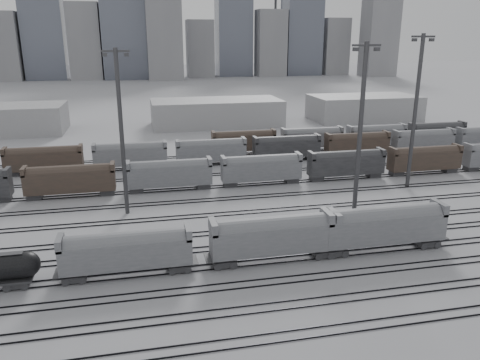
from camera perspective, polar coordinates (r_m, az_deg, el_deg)
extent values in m
plane|color=#ABACB0|center=(57.62, 2.99, -10.40)|extent=(900.00, 900.00, 0.00)
cube|color=black|center=(45.62, 8.08, -18.56)|extent=(220.00, 0.07, 0.16)
cube|color=black|center=(46.72, 7.45, -17.59)|extent=(220.00, 0.07, 0.16)
cube|color=black|center=(49.52, 6.03, -15.34)|extent=(220.00, 0.07, 0.16)
cube|color=black|center=(50.67, 5.51, -14.50)|extent=(220.00, 0.07, 0.16)
cube|color=black|center=(53.60, 4.34, -12.58)|extent=(220.00, 0.07, 0.16)
cube|color=black|center=(54.80, 3.91, -11.86)|extent=(220.00, 0.07, 0.16)
cube|color=black|center=(57.83, 2.92, -10.20)|extent=(220.00, 0.07, 0.16)
cube|color=black|center=(59.06, 2.55, -9.58)|extent=(220.00, 0.07, 0.16)
cube|color=black|center=(62.17, 1.71, -8.15)|extent=(220.00, 0.07, 0.16)
cube|color=black|center=(63.43, 1.40, -7.62)|extent=(220.00, 0.07, 0.16)
cube|color=black|center=(66.60, 0.68, -6.37)|extent=(220.00, 0.07, 0.16)
cube|color=black|center=(67.89, 0.40, -5.90)|extent=(220.00, 0.07, 0.16)
cube|color=black|center=(72.93, -0.55, -4.24)|extent=(220.00, 0.07, 0.16)
cube|color=black|center=(74.25, -0.78, -3.85)|extent=(220.00, 0.07, 0.16)
cube|color=black|center=(79.38, -1.58, -2.45)|extent=(220.00, 0.07, 0.16)
cube|color=black|center=(80.71, -1.77, -2.12)|extent=(220.00, 0.07, 0.16)
cube|color=black|center=(85.91, -2.45, -0.93)|extent=(220.00, 0.07, 0.16)
cube|color=black|center=(87.25, -2.61, -0.65)|extent=(220.00, 0.07, 0.16)
cube|color=black|center=(93.45, -3.29, 0.54)|extent=(220.00, 0.07, 0.16)
cube|color=black|center=(94.81, -3.43, 0.78)|extent=(220.00, 0.07, 0.16)
cube|color=black|center=(101.07, -4.01, 1.80)|extent=(220.00, 0.07, 0.16)
cube|color=black|center=(102.44, -4.12, 2.00)|extent=(220.00, 0.07, 0.16)
cube|color=black|center=(108.74, -4.62, 2.87)|extent=(220.00, 0.07, 0.16)
cube|color=black|center=(110.12, -4.72, 3.05)|extent=(220.00, 0.07, 0.16)
cube|color=#252527|center=(58.38, -25.48, -11.19)|extent=(2.56, 2.07, 0.69)
sphere|color=black|center=(57.20, -24.53, -9.34)|extent=(2.85, 2.85, 2.85)
cube|color=#252527|center=(57.20, -19.47, -11.04)|extent=(2.55, 2.06, 0.69)
cube|color=#252527|center=(56.71, -7.41, -10.39)|extent=(2.55, 2.06, 0.69)
cube|color=slate|center=(55.63, -13.62, -8.67)|extent=(14.74, 2.95, 3.14)
cylinder|color=slate|center=(55.14, -13.71, -7.56)|extent=(13.36, 2.85, 2.85)
cube|color=slate|center=(55.58, -21.12, -7.18)|extent=(0.69, 2.95, 1.38)
cube|color=slate|center=(54.98, -6.34, -6.34)|extent=(0.69, 2.95, 1.38)
cone|color=#252527|center=(56.47, -13.49, -10.42)|extent=(2.36, 2.36, 0.88)
cube|color=#252527|center=(57.28, -1.94, -9.91)|extent=(2.75, 2.22, 0.74)
cube|color=#252527|center=(60.58, 10.09, -8.61)|extent=(2.75, 2.22, 0.74)
cube|color=slate|center=(57.56, 4.31, -7.07)|extent=(15.87, 3.17, 3.39)
cylinder|color=slate|center=(57.05, 4.33, -5.91)|extent=(14.39, 3.07, 3.07)
cube|color=slate|center=(55.17, -3.29, -5.75)|extent=(0.74, 3.17, 1.48)
cube|color=slate|center=(59.24, 11.46, -4.44)|extent=(0.74, 3.17, 1.48)
cone|color=#252527|center=(58.43, 4.26, -8.92)|extent=(2.54, 2.54, 0.95)
cube|color=#252527|center=(61.15, 11.47, -8.43)|extent=(2.81, 2.27, 0.76)
cube|color=#252527|center=(67.15, 21.75, -6.98)|extent=(2.81, 2.27, 0.76)
cube|color=slate|center=(62.91, 17.05, -5.59)|extent=(16.20, 3.24, 3.46)
cylinder|color=slate|center=(62.44, 17.15, -4.49)|extent=(14.69, 3.13, 3.13)
cube|color=slate|center=(58.82, 10.57, -4.43)|extent=(0.76, 3.24, 1.51)
cube|color=slate|center=(66.21, 23.12, -3.10)|extent=(0.76, 3.24, 1.51)
cone|color=#252527|center=(63.72, 16.89, -7.35)|extent=(2.59, 2.59, 0.97)
cylinder|color=#39393C|center=(72.44, -14.23, 5.39)|extent=(0.64, 0.64, 25.14)
cube|color=#39393C|center=(71.11, -14.95, 14.95)|extent=(4.02, 0.30, 0.30)
cube|color=#39393C|center=(71.20, -16.17, 14.45)|extent=(0.70, 0.50, 0.50)
cube|color=#39393C|center=(71.09, -13.67, 14.63)|extent=(0.70, 0.50, 0.50)
cylinder|color=#39393C|center=(69.36, 14.39, 5.24)|extent=(0.67, 0.67, 26.00)
cube|color=#39393C|center=(68.04, 15.18, 15.58)|extent=(4.16, 0.31, 0.31)
cube|color=#39393C|center=(67.36, 13.93, 15.21)|extent=(0.73, 0.52, 0.52)
cube|color=#39393C|center=(68.77, 16.35, 15.06)|extent=(0.73, 0.52, 0.52)
cylinder|color=#39393C|center=(89.23, 20.55, 7.61)|extent=(0.70, 0.70, 27.19)
cube|color=#39393C|center=(88.30, 21.45, 15.97)|extent=(4.35, 0.33, 0.33)
cube|color=#39393C|center=(87.43, 20.49, 15.71)|extent=(0.76, 0.54, 0.54)
cube|color=#39393C|center=(89.19, 22.32, 15.53)|extent=(0.76, 0.54, 0.54)
cube|color=#48372D|center=(85.57, -19.97, -0.13)|extent=(15.00, 3.00, 5.60)
cube|color=slate|center=(84.82, -8.55, 0.58)|extent=(15.00, 3.00, 5.60)
cube|color=slate|center=(87.43, 2.62, 1.25)|extent=(15.00, 3.00, 5.60)
cube|color=#252527|center=(93.12, 12.80, 1.82)|extent=(15.00, 3.00, 5.60)
cube|color=#48372D|center=(101.37, 21.56, 2.26)|extent=(15.00, 3.00, 5.60)
cube|color=#48372D|center=(101.99, -22.78, 2.21)|extent=(15.00, 3.00, 5.60)
cube|color=slate|center=(100.17, -13.20, 2.85)|extent=(15.00, 3.00, 5.60)
cube|color=slate|center=(101.22, -3.54, 3.42)|extent=(15.00, 3.00, 5.60)
cube|color=#252527|center=(105.05, 5.69, 3.87)|extent=(15.00, 3.00, 5.60)
cube|color=#48372D|center=(111.37, 14.07, 4.19)|extent=(15.00, 3.00, 5.60)
cube|color=slate|center=(119.78, 21.42, 4.40)|extent=(15.00, 3.00, 5.60)
cube|color=#48372D|center=(110.51, 0.45, 4.61)|extent=(15.00, 3.00, 5.60)
cube|color=slate|center=(115.36, 8.75, 4.94)|extent=(15.00, 3.00, 5.60)
cube|color=slate|center=(122.40, 16.24, 5.15)|extent=(15.00, 3.00, 5.60)
cube|color=#252527|center=(131.27, 22.83, 5.26)|extent=(15.00, 3.00, 5.60)
cube|color=#ABABAE|center=(147.96, -2.89, 8.22)|extent=(40.00, 18.00, 8.00)
cube|color=#ABABAE|center=(163.60, 14.85, 8.52)|extent=(35.00, 18.00, 8.00)
cube|color=gray|center=(339.24, -26.99, 14.29)|extent=(22.00, 17.60, 42.00)
cube|color=#565A67|center=(334.36, -23.10, 18.02)|extent=(25.00, 20.00, 80.00)
cube|color=gray|center=(330.80, -18.37, 15.73)|extent=(20.00, 16.00, 48.00)
cube|color=#565A67|center=(330.04, -14.18, 20.15)|extent=(28.00, 22.40, 95.00)
cube|color=gray|center=(329.86, -9.41, 17.37)|extent=(22.00, 17.60, 60.00)
cube|color=gray|center=(332.28, -4.85, 15.63)|extent=(18.00, 14.40, 38.00)
cube|color=#565A67|center=(336.54, -0.47, 18.60)|extent=(24.00, 19.20, 72.00)
cube|color=gray|center=(342.41, 3.81, 16.28)|extent=(20.00, 16.00, 45.00)
cube|color=#565A67|center=(350.49, 8.06, 19.69)|extent=(26.00, 20.80, 88.00)
cube|color=gray|center=(359.36, 11.79, 15.60)|extent=(18.00, 14.40, 40.00)
cube|color=gray|center=(370.01, 15.54, 16.32)|extent=(22.00, 17.60, 52.00)
cylinder|color=#39393C|center=(355.46, -15.82, 20.18)|extent=(1.80, 1.80, 100.00)
cylinder|color=#39393C|center=(369.93, 4.36, 20.58)|extent=(1.80, 1.80, 100.00)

